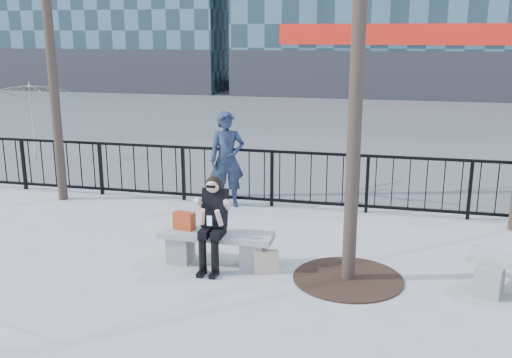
# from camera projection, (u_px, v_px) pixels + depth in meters

# --- Properties ---
(ground) EXTENTS (120.00, 120.00, 0.00)m
(ground) POSITION_uv_depth(u_px,v_px,m) (217.00, 264.00, 8.28)
(ground) COLOR gray
(ground) RESTS_ON ground
(street_surface) EXTENTS (60.00, 23.00, 0.01)m
(street_surface) POSITION_uv_depth(u_px,v_px,m) (328.00, 118.00, 22.43)
(street_surface) COLOR #474747
(street_surface) RESTS_ON ground
(railing) EXTENTS (14.00, 0.06, 1.10)m
(railing) POSITION_uv_depth(u_px,v_px,m) (262.00, 178.00, 10.98)
(railing) COLOR black
(railing) RESTS_ON ground
(tree_grate) EXTENTS (1.50, 1.50, 0.02)m
(tree_grate) POSITION_uv_depth(u_px,v_px,m) (348.00, 278.00, 7.77)
(tree_grate) COLOR black
(tree_grate) RESTS_ON ground
(bench_main) EXTENTS (1.65, 0.46, 0.49)m
(bench_main) POSITION_uv_depth(u_px,v_px,m) (216.00, 244.00, 8.21)
(bench_main) COLOR slate
(bench_main) RESTS_ON ground
(seated_woman) EXTENTS (0.50, 0.64, 1.34)m
(seated_woman) POSITION_uv_depth(u_px,v_px,m) (213.00, 224.00, 7.97)
(seated_woman) COLOR black
(seated_woman) RESTS_ON ground
(handbag) EXTENTS (0.33, 0.21, 0.25)m
(handbag) POSITION_uv_depth(u_px,v_px,m) (184.00, 221.00, 8.26)
(handbag) COLOR #AD3415
(handbag) RESTS_ON bench_main
(shopping_bag) EXTENTS (0.37, 0.22, 0.33)m
(shopping_bag) POSITION_uv_depth(u_px,v_px,m) (266.00, 262.00, 7.94)
(shopping_bag) COLOR beige
(shopping_bag) RESTS_ON ground
(standing_man) EXTENTS (0.79, 0.67, 1.84)m
(standing_man) POSITION_uv_depth(u_px,v_px,m) (227.00, 160.00, 10.84)
(standing_man) COLOR black
(standing_man) RESTS_ON ground
(vendor_umbrella) EXTENTS (3.00, 3.02, 2.07)m
(vendor_umbrella) POSITION_uv_depth(u_px,v_px,m) (32.00, 121.00, 14.80)
(vendor_umbrella) COLOR yellow
(vendor_umbrella) RESTS_ON ground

